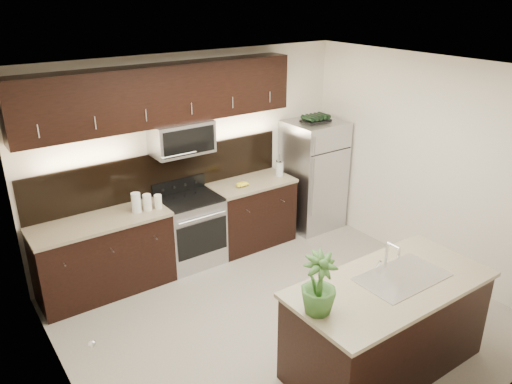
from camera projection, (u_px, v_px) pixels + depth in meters
ground at (284, 318)px, 5.58m from camera, size 4.50×4.50×0.00m
room_walls at (282, 179)px, 4.84m from camera, size 4.52×4.02×2.71m
counter_run at (177, 234)px, 6.44m from camera, size 3.51×0.65×0.94m
upper_fixtures at (165, 104)px, 5.92m from camera, size 3.49×0.40×1.66m
island at (386, 325)px, 4.71m from camera, size 1.96×0.96×0.94m
sink_faucet at (402, 275)px, 4.61m from camera, size 0.84×0.50×0.28m
refrigerator at (313, 175)px, 7.45m from camera, size 0.79×0.71×1.63m
wine_rack at (316, 119)px, 7.12m from camera, size 0.40×0.25×0.10m
plant at (319, 284)px, 4.03m from camera, size 0.34×0.34×0.53m
canisters at (145, 202)px, 5.94m from camera, size 0.36×0.14×0.24m
french_press at (280, 168)px, 7.04m from camera, size 0.11×0.11×0.31m
bananas at (238, 185)px, 6.67m from camera, size 0.20×0.16×0.06m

